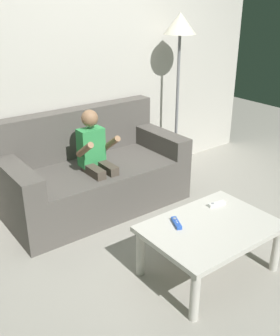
{
  "coord_description": "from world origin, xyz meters",
  "views": [
    {
      "loc": [
        -1.84,
        -1.78,
        1.81
      ],
      "look_at": [
        -0.18,
        0.43,
        0.59
      ],
      "focal_mm": 41.84,
      "sensor_mm": 36.0,
      "label": 1
    }
  ],
  "objects_px": {
    "person_seated_on_couch": "(97,158)",
    "game_remote_white_near_edge": "(217,204)",
    "game_remote_blue_center": "(176,223)",
    "couch": "(93,175)",
    "floor_lamp": "(180,37)",
    "coffee_table": "(210,232)"
  },
  "relations": [
    {
      "from": "person_seated_on_couch",
      "to": "game_remote_white_near_edge",
      "type": "relative_size",
      "value": 6.54
    },
    {
      "from": "game_remote_blue_center",
      "to": "person_seated_on_couch",
      "type": "bearing_deg",
      "value": 90.44
    },
    {
      "from": "couch",
      "to": "game_remote_white_near_edge",
      "type": "xyz_separation_m",
      "value": [
        0.38,
        -1.18,
        0.09
      ]
    },
    {
      "from": "couch",
      "to": "game_remote_white_near_edge",
      "type": "relative_size",
      "value": 11.31
    },
    {
      "from": "floor_lamp",
      "to": "game_remote_white_near_edge",
      "type": "bearing_deg",
      "value": -119.75
    },
    {
      "from": "game_remote_blue_center",
      "to": "game_remote_white_near_edge",
      "type": "bearing_deg",
      "value": 2.68
    },
    {
      "from": "person_seated_on_couch",
      "to": "floor_lamp",
      "type": "xyz_separation_m",
      "value": [
        1.16,
        0.28,
        0.9
      ]
    },
    {
      "from": "coffee_table",
      "to": "game_remote_white_near_edge",
      "type": "xyz_separation_m",
      "value": [
        0.24,
        0.17,
        0.07
      ]
    },
    {
      "from": "couch",
      "to": "game_remote_blue_center",
      "type": "xyz_separation_m",
      "value": [
        -0.04,
        -1.2,
        0.09
      ]
    },
    {
      "from": "person_seated_on_couch",
      "to": "coffee_table",
      "type": "relative_size",
      "value": 1.06
    },
    {
      "from": "person_seated_on_couch",
      "to": "game_remote_blue_center",
      "type": "bearing_deg",
      "value": -89.56
    },
    {
      "from": "couch",
      "to": "person_seated_on_couch",
      "type": "xyz_separation_m",
      "value": [
        -0.05,
        -0.18,
        0.24
      ]
    },
    {
      "from": "game_remote_white_near_edge",
      "to": "floor_lamp",
      "type": "xyz_separation_m",
      "value": [
        0.73,
        1.29,
        1.05
      ]
    },
    {
      "from": "coffee_table",
      "to": "floor_lamp",
      "type": "relative_size",
      "value": 0.54
    },
    {
      "from": "person_seated_on_couch",
      "to": "floor_lamp",
      "type": "distance_m",
      "value": 1.5
    },
    {
      "from": "couch",
      "to": "game_remote_blue_center",
      "type": "distance_m",
      "value": 1.21
    },
    {
      "from": "couch",
      "to": "floor_lamp",
      "type": "bearing_deg",
      "value": 5.34
    },
    {
      "from": "coffee_table",
      "to": "game_remote_blue_center",
      "type": "height_order",
      "value": "game_remote_blue_center"
    },
    {
      "from": "couch",
      "to": "person_seated_on_couch",
      "type": "distance_m",
      "value": 0.3
    },
    {
      "from": "coffee_table",
      "to": "floor_lamp",
      "type": "distance_m",
      "value": 2.08
    },
    {
      "from": "person_seated_on_couch",
      "to": "game_remote_white_near_edge",
      "type": "height_order",
      "value": "person_seated_on_couch"
    },
    {
      "from": "person_seated_on_couch",
      "to": "floor_lamp",
      "type": "bearing_deg",
      "value": 13.67
    }
  ]
}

